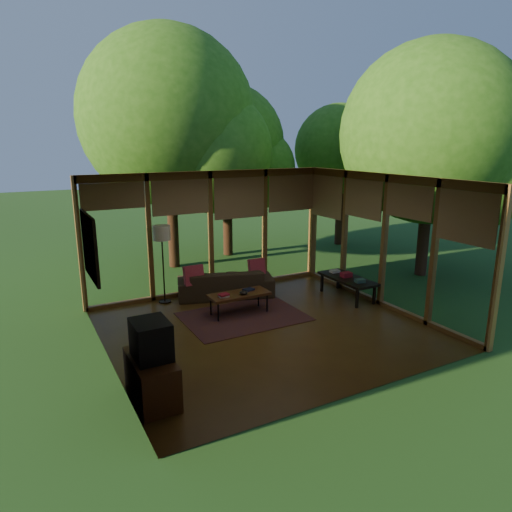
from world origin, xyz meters
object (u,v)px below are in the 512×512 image
floor_lamp (162,237)px  side_console (347,279)px  coffee_table (239,295)px  sofa (226,283)px  television (151,340)px  media_cabinet (152,379)px

floor_lamp → side_console: size_ratio=1.18×
coffee_table → side_console: (2.50, -0.25, 0.02)m
floor_lamp → side_console: floor_lamp is taller
sofa → side_console: (2.29, -1.35, 0.11)m
sofa → floor_lamp: floor_lamp is taller
television → floor_lamp: floor_lamp is taller
television → side_console: television is taller
television → floor_lamp: bearing=70.5°
television → floor_lamp: 3.83m
coffee_table → floor_lamp: bearing=128.9°
media_cabinet → floor_lamp: 3.95m
sofa → coffee_table: size_ratio=1.72×
media_cabinet → side_console: (4.87, 1.97, 0.11)m
sofa → coffee_table: sofa is taller
floor_lamp → side_console: 4.05m
television → side_console: (4.85, 1.97, -0.44)m
coffee_table → side_console: size_ratio=0.86×
media_cabinet → floor_lamp: floor_lamp is taller
sofa → media_cabinet: size_ratio=2.06×
media_cabinet → television: television is taller
coffee_table → side_console: 2.51m
side_console → floor_lamp: bearing=156.0°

